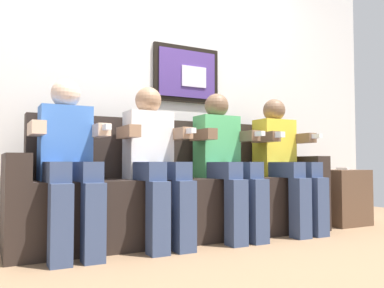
{
  "coord_description": "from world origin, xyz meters",
  "views": [
    {
      "loc": [
        -1.35,
        -2.39,
        0.56
      ],
      "look_at": [
        0.0,
        0.15,
        0.7
      ],
      "focal_mm": 37.26,
      "sensor_mm": 36.0,
      "label": 1
    }
  ],
  "objects_px": {
    "person_left_center": "(155,157)",
    "side_table_right": "(340,197)",
    "person_right_center": "(225,157)",
    "person_leftmost": "(69,156)",
    "spare_remote_on_table": "(343,169)",
    "person_rightmost": "(284,158)",
    "couch": "(181,196)"
  },
  "relations": [
    {
      "from": "person_left_center",
      "to": "side_table_right",
      "type": "height_order",
      "value": "person_left_center"
    },
    {
      "from": "person_right_center",
      "to": "person_left_center",
      "type": "bearing_deg",
      "value": 180.0
    },
    {
      "from": "person_leftmost",
      "to": "person_right_center",
      "type": "bearing_deg",
      "value": 0.0
    },
    {
      "from": "person_right_center",
      "to": "spare_remote_on_table",
      "type": "relative_size",
      "value": 8.54
    },
    {
      "from": "person_right_center",
      "to": "spare_remote_on_table",
      "type": "height_order",
      "value": "person_right_center"
    },
    {
      "from": "person_left_center",
      "to": "person_rightmost",
      "type": "xyz_separation_m",
      "value": [
        1.16,
        -0.0,
        0.0
      ]
    },
    {
      "from": "person_right_center",
      "to": "spare_remote_on_table",
      "type": "distance_m",
      "value": 1.33
    },
    {
      "from": "couch",
      "to": "person_rightmost",
      "type": "relative_size",
      "value": 2.21
    },
    {
      "from": "couch",
      "to": "person_right_center",
      "type": "bearing_deg",
      "value": -30.2
    },
    {
      "from": "couch",
      "to": "person_leftmost",
      "type": "xyz_separation_m",
      "value": [
        -0.87,
        -0.17,
        0.29
      ]
    },
    {
      "from": "person_right_center",
      "to": "person_rightmost",
      "type": "bearing_deg",
      "value": -0.05
    },
    {
      "from": "person_leftmost",
      "to": "person_right_center",
      "type": "distance_m",
      "value": 1.16
    },
    {
      "from": "person_leftmost",
      "to": "person_left_center",
      "type": "height_order",
      "value": "same"
    },
    {
      "from": "spare_remote_on_table",
      "to": "side_table_right",
      "type": "bearing_deg",
      "value": 170.08
    },
    {
      "from": "person_leftmost",
      "to": "person_left_center",
      "type": "xyz_separation_m",
      "value": [
        0.58,
        0.0,
        0.0
      ]
    },
    {
      "from": "spare_remote_on_table",
      "to": "couch",
      "type": "bearing_deg",
      "value": 175.97
    },
    {
      "from": "couch",
      "to": "side_table_right",
      "type": "xyz_separation_m",
      "value": [
        1.58,
        -0.11,
        -0.06
      ]
    },
    {
      "from": "person_left_center",
      "to": "side_table_right",
      "type": "distance_m",
      "value": 1.9
    },
    {
      "from": "couch",
      "to": "person_leftmost",
      "type": "bearing_deg",
      "value": -169.0
    },
    {
      "from": "person_right_center",
      "to": "couch",
      "type": "bearing_deg",
      "value": 149.8
    },
    {
      "from": "person_right_center",
      "to": "person_rightmost",
      "type": "height_order",
      "value": "same"
    },
    {
      "from": "person_left_center",
      "to": "person_right_center",
      "type": "height_order",
      "value": "same"
    },
    {
      "from": "person_leftmost",
      "to": "couch",
      "type": "bearing_deg",
      "value": 11.0
    },
    {
      "from": "couch",
      "to": "person_leftmost",
      "type": "relative_size",
      "value": 2.21
    },
    {
      "from": "side_table_right",
      "to": "person_left_center",
      "type": "bearing_deg",
      "value": -178.13
    },
    {
      "from": "side_table_right",
      "to": "spare_remote_on_table",
      "type": "bearing_deg",
      "value": -9.92
    },
    {
      "from": "person_leftmost",
      "to": "side_table_right",
      "type": "height_order",
      "value": "person_leftmost"
    },
    {
      "from": "couch",
      "to": "side_table_right",
      "type": "height_order",
      "value": "couch"
    },
    {
      "from": "person_leftmost",
      "to": "side_table_right",
      "type": "distance_m",
      "value": 2.47
    },
    {
      "from": "side_table_right",
      "to": "spare_remote_on_table",
      "type": "height_order",
      "value": "spare_remote_on_table"
    },
    {
      "from": "person_left_center",
      "to": "person_right_center",
      "type": "xyz_separation_m",
      "value": [
        0.58,
        0.0,
        0.0
      ]
    },
    {
      "from": "side_table_right",
      "to": "person_rightmost",
      "type": "bearing_deg",
      "value": -175.07
    }
  ]
}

